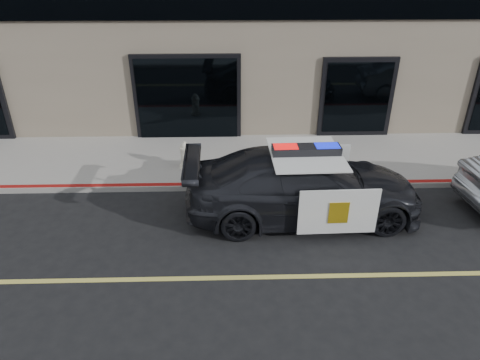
{
  "coord_description": "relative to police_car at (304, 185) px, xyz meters",
  "views": [
    {
      "loc": [
        0.33,
        -6.48,
        5.67
      ],
      "look_at": [
        0.57,
        2.2,
        1.0
      ],
      "focal_mm": 32.0,
      "sensor_mm": 36.0,
      "label": 1
    }
  ],
  "objects": [
    {
      "name": "police_car",
      "position": [
        0.0,
        0.0,
        0.0
      ],
      "size": [
        2.7,
        5.66,
        1.82
      ],
      "color": "black",
      "rests_on": "ground"
    },
    {
      "name": "fire_hydrant",
      "position": [
        -2.99,
        2.32,
        -0.29
      ],
      "size": [
        0.37,
        0.51,
        0.81
      ],
      "color": "silver",
      "rests_on": "sidewalk_n"
    },
    {
      "name": "ground",
      "position": [
        -2.07,
        -2.26,
        -0.81
      ],
      "size": [
        120.0,
        120.0,
        0.0
      ],
      "primitive_type": "plane",
      "color": "black",
      "rests_on": "ground"
    },
    {
      "name": "sidewalk_n",
      "position": [
        -2.07,
        2.99,
        -0.74
      ],
      "size": [
        60.0,
        3.5,
        0.15
      ],
      "primitive_type": "cube",
      "color": "gray",
      "rests_on": "ground"
    }
  ]
}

